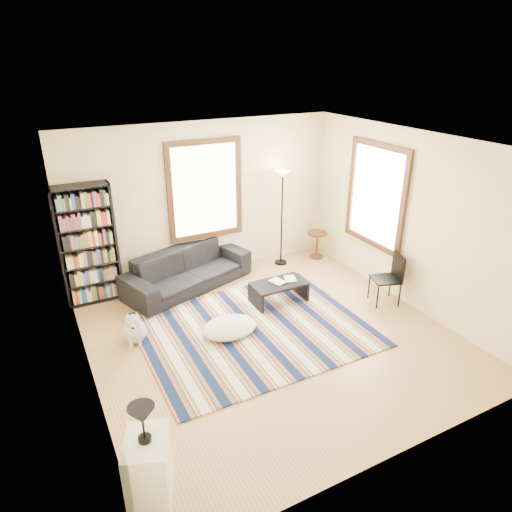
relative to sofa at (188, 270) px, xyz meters
name	(u,v)px	position (x,y,z in m)	size (l,w,h in m)	color
floor	(271,339)	(0.56, -2.05, -0.39)	(5.00, 5.00, 0.10)	tan
ceiling	(275,140)	(0.56, -2.05, 2.51)	(5.00, 5.00, 0.10)	white
wall_back	(204,200)	(0.56, 0.50, 1.06)	(5.00, 0.10, 2.80)	beige
wall_front	(412,348)	(0.56, -4.60, 1.06)	(5.00, 0.10, 2.80)	beige
wall_left	(74,291)	(-1.99, -2.05, 1.06)	(0.10, 5.00, 2.80)	beige
wall_right	(413,220)	(3.11, -2.05, 1.06)	(0.10, 5.00, 2.80)	beige
window_back	(205,190)	(0.56, 0.42, 1.26)	(1.20, 0.06, 1.60)	white
window_right	(376,196)	(3.03, -1.25, 1.26)	(0.06, 1.20, 1.60)	white
rug	(254,329)	(0.40, -1.78, -0.33)	(3.29, 2.63, 0.02)	#0B183A
sofa	(188,270)	(0.00, 0.00, 0.00)	(0.90, 2.31, 0.67)	black
bookshelf	(88,245)	(-1.55, 0.27, 0.66)	(0.90, 0.30, 2.00)	black
coffee_table	(279,292)	(1.15, -1.22, -0.16)	(0.90, 0.50, 0.36)	black
book_a	(273,283)	(1.05, -1.22, 0.03)	(0.26, 0.19, 0.02)	beige
book_b	(285,279)	(1.30, -1.17, 0.03)	(0.18, 0.24, 0.02)	beige
floor_cushion	(229,327)	(0.03, -1.70, -0.23)	(0.84, 0.63, 0.21)	beige
floor_lamp	(282,219)	(1.97, 0.10, 0.59)	(0.30, 0.30, 1.86)	black
side_table	(317,245)	(2.76, 0.01, -0.07)	(0.40, 0.40, 0.54)	#422610
folding_chair	(386,279)	(2.71, -2.03, 0.09)	(0.42, 0.40, 0.86)	black
white_cabinet	(149,469)	(-1.74, -3.85, 0.01)	(0.38, 0.50, 0.70)	white
table_lamp	(143,424)	(-1.74, -3.85, 0.55)	(0.24, 0.24, 0.38)	black
dog	(134,325)	(-1.25, -1.24, -0.07)	(0.38, 0.53, 0.53)	silver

